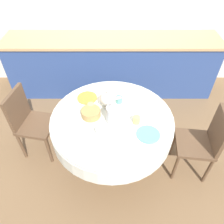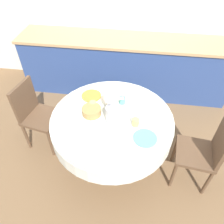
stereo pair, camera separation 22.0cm
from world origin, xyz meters
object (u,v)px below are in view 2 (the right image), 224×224
at_px(chair_left, 204,151).
at_px(coffee_carafe, 111,113).
at_px(teapot, 110,99).
at_px(chair_right, 36,113).

height_order(chair_left, coffee_carafe, coffee_carafe).
relative_size(coffee_carafe, teapot, 1.13).
xyz_separation_m(chair_right, teapot, (0.92, -0.00, 0.33)).
bearing_deg(coffee_carafe, chair_right, 166.18).
bearing_deg(coffee_carafe, teapot, 100.16).
xyz_separation_m(coffee_carafe, teapot, (-0.04, 0.23, -0.02)).
distance_m(chair_left, coffee_carafe, 1.04).
xyz_separation_m(chair_left, coffee_carafe, (-0.98, 0.07, 0.35)).
xyz_separation_m(chair_left, chair_right, (-1.94, 0.31, 0.00)).
bearing_deg(teapot, chair_right, 179.79).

